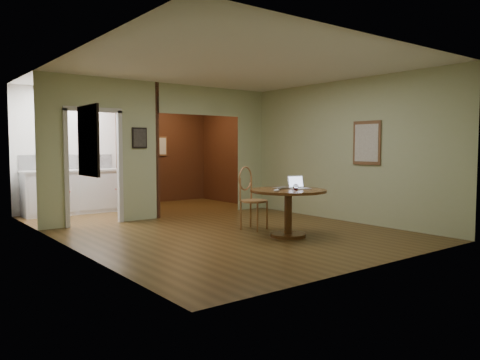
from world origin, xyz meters
TOP-DOWN VIEW (x-y plane):
  - floor at (0.00, 0.00)m, footprint 5.00×5.00m
  - room_shell at (-0.47, 3.10)m, footprint 5.20×7.50m
  - dining_table at (0.52, -0.50)m, footprint 1.20×1.20m
  - chair at (0.48, 0.39)m, footprint 0.59×0.59m
  - open_laptop at (0.74, -0.50)m, footprint 0.33×0.30m
  - closed_laptop at (0.54, -0.38)m, footprint 0.41×0.33m
  - mouse at (0.10, -0.70)m, footprint 0.11×0.07m
  - wine_glass at (0.55, -0.64)m, footprint 0.09×0.09m
  - pen at (0.44, -0.69)m, footprint 0.10×0.09m
  - kitchen_cabinet at (-1.35, 4.20)m, footprint 2.06×0.60m
  - grocery_bag at (-1.05, 4.20)m, footprint 0.38×0.34m

SIDE VIEW (x-z plane):
  - floor at x=0.00m, z-range 0.00..0.00m
  - kitchen_cabinet at x=-1.35m, z-range 0.00..0.94m
  - dining_table at x=0.52m, z-range 0.18..0.93m
  - chair at x=0.48m, z-range 0.06..1.15m
  - pen at x=0.44m, z-range 0.75..0.76m
  - closed_laptop at x=0.54m, z-range 0.75..0.78m
  - mouse at x=0.10m, z-range 0.75..0.80m
  - wine_glass at x=0.55m, z-range 0.75..0.85m
  - open_laptop at x=0.74m, z-range 0.71..0.92m
  - grocery_bag at x=-1.05m, z-range 0.94..1.27m
  - room_shell at x=-0.47m, z-range -1.21..3.79m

